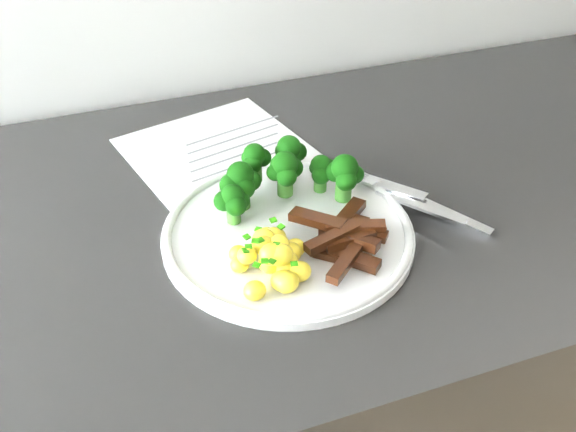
# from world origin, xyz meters

# --- Properties ---
(recipe_paper) EXTENTS (0.29, 0.35, 0.00)m
(recipe_paper) POSITION_xyz_m (-0.15, 1.76, 0.90)
(recipe_paper) COLOR silver
(recipe_paper) RESTS_ON counter
(plate) EXTENTS (0.28, 0.28, 0.02)m
(plate) POSITION_xyz_m (-0.13, 1.61, 0.91)
(plate) COLOR white
(plate) RESTS_ON counter
(broccoli) EXTENTS (0.17, 0.10, 0.07)m
(broccoli) POSITION_xyz_m (-0.12, 1.67, 0.95)
(broccoli) COLOR #2B601B
(broccoli) RESTS_ON plate
(potatoes) EXTENTS (0.08, 0.10, 0.04)m
(potatoes) POSITION_xyz_m (-0.16, 1.56, 0.93)
(potatoes) COLOR yellow
(potatoes) RESTS_ON plate
(beef_strips) EXTENTS (0.10, 0.13, 0.03)m
(beef_strips) POSITION_xyz_m (-0.08, 1.57, 0.92)
(beef_strips) COLOR black
(beef_strips) RESTS_ON plate
(fork) EXTENTS (0.09, 0.16, 0.02)m
(fork) POSITION_xyz_m (0.01, 1.62, 0.92)
(fork) COLOR silver
(fork) RESTS_ON plate
(knife) EXTENTS (0.12, 0.17, 0.02)m
(knife) POSITION_xyz_m (0.04, 1.60, 0.91)
(knife) COLOR silver
(knife) RESTS_ON plate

